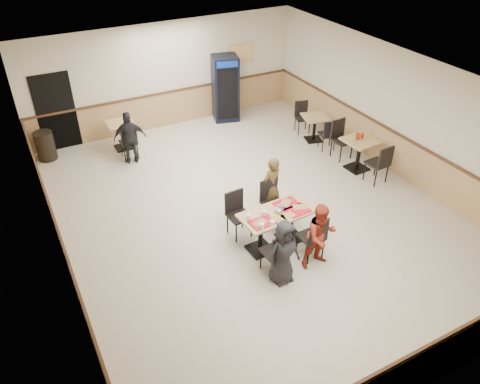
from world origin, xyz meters
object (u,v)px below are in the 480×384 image
main_table (276,223)px  trash_bin (45,146)px  diner_woman_left (283,252)px  diner_man_opposite (271,187)px  side_table_near (359,150)px  side_table_far (315,125)px  lone_diner (130,138)px  back_table (122,131)px  pepsi_cooler (225,88)px  diner_woman_right (321,236)px

main_table → trash_bin: size_ratio=1.97×
diner_woman_left → diner_man_opposite: diner_man_opposite is taller
diner_woman_left → trash_bin: size_ratio=1.70×
diner_woman_left → side_table_near: diner_woman_left is taller
diner_man_opposite → trash_bin: bearing=-64.6°
diner_woman_left → side_table_far: (3.75, 4.27, -0.17)m
main_table → side_table_far: size_ratio=1.81×
lone_diner → trash_bin: 2.30m
main_table → diner_man_opposite: 1.03m
side_table_near → back_table: (-4.92, 3.88, -0.04)m
pepsi_cooler → trash_bin: bearing=-164.6°
diner_man_opposite → side_table_near: diner_man_opposite is taller
side_table_near → diner_woman_right: bearing=-140.8°
diner_woman_right → back_table: (-1.95, 6.30, -0.17)m
side_table_near → pepsi_cooler: 4.58m
diner_woman_right → back_table: size_ratio=1.77×
lone_diner → side_table_far: size_ratio=1.68×
diner_woman_left → lone_diner: 5.59m
diner_woman_right → pepsi_cooler: size_ratio=0.70×
diner_woman_left → pepsi_cooler: 7.10m
back_table → trash_bin: 1.97m
main_table → back_table: size_ratio=1.99×
diner_man_opposite → pepsi_cooler: size_ratio=0.73×
side_table_near → pepsi_cooler: pepsi_cooler is taller
diner_man_opposite → trash_bin: size_ratio=1.85×
diner_man_opposite → back_table: bearing=-79.8°
diner_woman_left → side_table_near: bearing=29.7°
main_table → pepsi_cooler: bearing=70.0°
lone_diner → side_table_far: 5.02m
back_table → lone_diner: bearing=-90.0°
back_table → diner_woman_left: bearing=-80.0°
side_table_far → pepsi_cooler: 2.94m
diner_woman_left → pepsi_cooler: size_ratio=0.67×
main_table → trash_bin: main_table is taller
main_table → trash_bin: (-3.47, 5.77, -0.14)m
diner_woman_left → diner_woman_right: bearing=-0.3°
side_table_far → back_table: size_ratio=1.10×
main_table → side_table_near: size_ratio=1.83×
side_table_far → pepsi_cooler: pepsi_cooler is taller
diner_woman_right → diner_man_opposite: diner_man_opposite is taller
side_table_near → trash_bin: size_ratio=1.08×
side_table_far → pepsi_cooler: size_ratio=0.43×
diner_woman_left → back_table: diner_woman_left is taller
main_table → lone_diner: lone_diner is taller
diner_woman_left → back_table: (-1.11, 6.34, -0.15)m
main_table → side_table_far: (3.32, 3.35, -0.04)m
diner_woman_left → side_table_far: diner_woman_left is taller
diner_woman_left → back_table: 6.44m
lone_diner → side_table_far: lone_diner is taller
diner_man_opposite → back_table: size_ratio=1.86×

